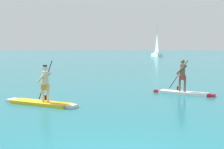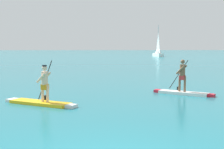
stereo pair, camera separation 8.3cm
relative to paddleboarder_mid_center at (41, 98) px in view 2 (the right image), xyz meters
The scene contains 3 objects.
paddleboarder_mid_center is the anchor object (origin of this frame).
paddleboarder_far_right 6.95m from the paddleboarder_mid_center, 18.39° to the left, with size 2.65×2.16×1.73m.
sailboat_right_horizon 63.72m from the paddleboarder_mid_center, 72.90° to the left, with size 1.63×5.49×7.65m.
Camera 2 is at (-0.26, -5.34, 2.35)m, focal length 48.96 mm.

